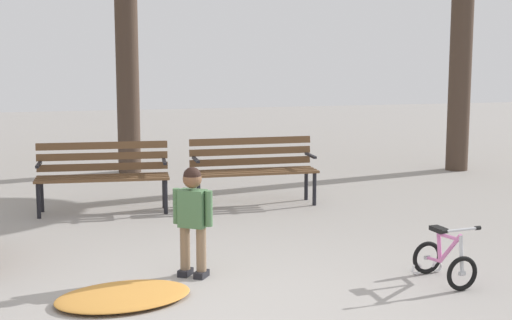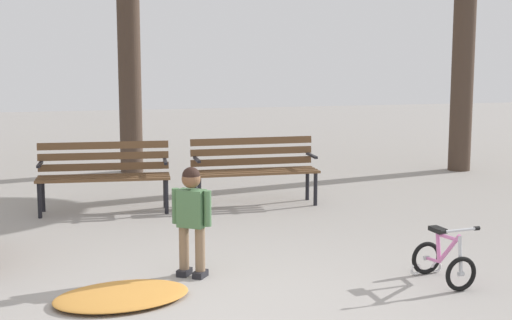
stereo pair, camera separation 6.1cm
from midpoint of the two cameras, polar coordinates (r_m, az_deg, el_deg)
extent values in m
plane|color=gray|center=(6.27, -2.77, -10.80)|extent=(36.00, 36.00, 0.00)
cube|color=brown|center=(9.83, -10.88, -1.10)|extent=(1.60, 0.18, 0.03)
cube|color=brown|center=(9.71, -10.90, -1.22)|extent=(1.60, 0.18, 0.03)
cube|color=brown|center=(9.59, -10.92, -1.34)|extent=(1.60, 0.18, 0.03)
cube|color=brown|center=(9.47, -10.94, -1.47)|extent=(1.60, 0.18, 0.03)
cube|color=brown|center=(9.85, -10.89, -0.48)|extent=(1.60, 0.15, 0.09)
cube|color=brown|center=(9.83, -10.91, 0.28)|extent=(1.60, 0.15, 0.09)
cube|color=brown|center=(9.81, -10.93, 1.05)|extent=(1.60, 0.15, 0.09)
cylinder|color=black|center=(9.54, -6.39, -2.64)|extent=(0.05, 0.05, 0.44)
cylinder|color=black|center=(9.89, -6.49, -2.23)|extent=(0.05, 0.05, 0.44)
cube|color=black|center=(9.64, -6.48, -0.10)|extent=(0.07, 0.40, 0.03)
cylinder|color=black|center=(9.59, -15.39, -2.84)|extent=(0.05, 0.05, 0.44)
cylinder|color=black|center=(9.94, -15.16, -2.42)|extent=(0.05, 0.05, 0.44)
cube|color=black|center=(9.70, -15.37, -0.31)|extent=(0.07, 0.40, 0.03)
cube|color=brown|center=(10.07, -0.09, -0.70)|extent=(1.60, 0.08, 0.03)
cube|color=brown|center=(9.96, 0.06, -0.81)|extent=(1.60, 0.08, 0.03)
cube|color=brown|center=(9.84, 0.22, -0.92)|extent=(1.60, 0.08, 0.03)
cube|color=brown|center=(9.73, 0.38, -1.04)|extent=(1.60, 0.08, 0.03)
cube|color=brown|center=(10.09, -0.14, -0.10)|extent=(1.60, 0.05, 0.09)
cube|color=brown|center=(10.07, -0.14, 0.65)|extent=(1.60, 0.05, 0.09)
cube|color=brown|center=(10.06, -0.14, 1.40)|extent=(1.60, 0.05, 0.09)
cylinder|color=black|center=(9.98, 4.55, -2.10)|extent=(0.05, 0.05, 0.44)
cylinder|color=black|center=(10.32, 3.95, -1.73)|extent=(0.05, 0.05, 0.44)
cube|color=black|center=(10.08, 4.27, 0.32)|extent=(0.04, 0.40, 0.03)
cylinder|color=black|center=(9.64, -3.99, -2.48)|extent=(0.05, 0.05, 0.44)
cylinder|color=black|center=(9.99, -4.31, -2.08)|extent=(0.05, 0.05, 0.44)
cube|color=black|center=(9.75, -4.18, 0.03)|extent=(0.04, 0.40, 0.03)
cylinder|color=#7F664C|center=(6.99, -3.86, -6.77)|extent=(0.09, 0.09, 0.46)
cube|color=black|center=(7.04, -3.84, -8.33)|extent=(0.16, 0.18, 0.06)
cylinder|color=#7F664C|center=(7.05, -5.04, -6.64)|extent=(0.09, 0.09, 0.46)
cube|color=black|center=(7.11, -5.02, -8.18)|extent=(0.16, 0.18, 0.06)
cube|color=#477047|center=(6.92, -4.49, -3.54)|extent=(0.27, 0.25, 0.34)
sphere|color=brown|center=(6.87, -4.52, -1.38)|extent=(0.17, 0.17, 0.17)
sphere|color=black|center=(6.87, -4.52, -1.17)|extent=(0.16, 0.16, 0.16)
cylinder|color=#477047|center=(6.86, -3.31, -3.57)|extent=(0.07, 0.07, 0.32)
cylinder|color=#477047|center=(6.99, -5.65, -3.36)|extent=(0.07, 0.07, 0.32)
torus|color=black|center=(6.85, 15.02, -8.06)|extent=(0.30, 0.08, 0.30)
cylinder|color=silver|center=(6.85, 15.02, -8.06)|extent=(0.06, 0.05, 0.04)
torus|color=black|center=(7.26, 12.60, -7.01)|extent=(0.30, 0.08, 0.30)
cylinder|color=silver|center=(7.26, 12.60, -7.01)|extent=(0.06, 0.05, 0.04)
torus|color=white|center=(7.34, 13.30, -7.62)|extent=(0.11, 0.04, 0.11)
torus|color=white|center=(7.23, 11.84, -7.84)|extent=(0.11, 0.04, 0.11)
cylinder|color=pink|center=(6.94, 14.20, -6.34)|extent=(0.08, 0.31, 0.32)
cylinder|color=pink|center=(7.08, 13.45, -6.19)|extent=(0.05, 0.08, 0.27)
cylinder|color=pink|center=(7.18, 13.04, -7.13)|extent=(0.06, 0.20, 0.05)
cylinder|color=silver|center=(6.82, 14.97, -6.73)|extent=(0.04, 0.08, 0.32)
cylinder|color=pink|center=(6.93, 14.14, -5.50)|extent=(0.08, 0.32, 0.05)
cube|color=black|center=(7.05, 13.40, -4.98)|extent=(0.11, 0.18, 0.04)
cylinder|color=silver|center=(6.79, 14.94, -4.98)|extent=(0.34, 0.07, 0.02)
cylinder|color=black|center=(6.88, 16.09, -4.83)|extent=(0.05, 0.04, 0.04)
cylinder|color=black|center=(6.69, 13.76, -5.13)|extent=(0.05, 0.04, 0.04)
ellipsoid|color=#C68438|center=(6.53, -9.53, -9.77)|extent=(1.28, 1.03, 0.07)
cylinder|color=#423328|center=(12.50, -9.14, 8.08)|extent=(0.36, 0.36, 3.94)
cylinder|color=#423328|center=(12.96, 15.07, 7.63)|extent=(0.36, 0.36, 3.81)
camera|label=1|loc=(0.03, -89.79, 0.03)|focal=54.65mm
camera|label=2|loc=(0.03, 90.21, -0.03)|focal=54.65mm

